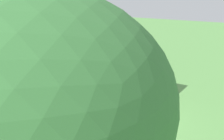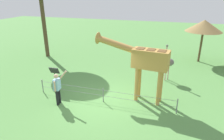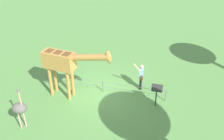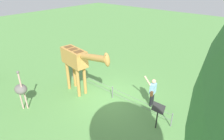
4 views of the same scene
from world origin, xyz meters
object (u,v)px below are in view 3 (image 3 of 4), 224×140
Objects in this scene: giraffe at (65,63)px; info_sign at (157,91)px; ostrich at (19,108)px; visitor at (141,75)px.

giraffe is 2.93× the size of info_sign.
giraffe is 4.94m from info_sign.
giraffe reaches higher than ostrich.
ostrich is at bearing -110.97° from giraffe.
visitor is at bearing 42.66° from ostrich.
info_sign is (5.87, 3.14, -0.23)m from ostrich.
ostrich is (-1.08, -2.82, -0.94)m from giraffe.
visitor is at bearing 126.78° from info_sign.
giraffe reaches higher than info_sign.
info_sign is (4.79, 0.32, -1.16)m from giraffe.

